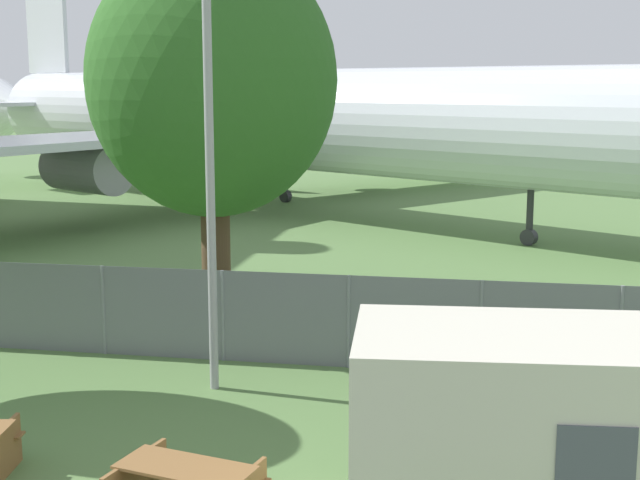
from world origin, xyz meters
TOP-DOWN VIEW (x-y plane):
  - perimeter_fence at (0.00, 10.62)m, footprint 56.07×0.07m
  - airplane at (-4.16, 31.88)m, footprint 42.30×35.20m
  - portable_cabin at (5.59, 4.37)m, footprint 4.24×2.73m
  - tree_left_of_cabin at (-0.77, 12.74)m, footprint 5.41×5.41m
  - light_mast at (0.30, 8.98)m, footprint 0.44×0.44m

SIDE VIEW (x-z plane):
  - perimeter_fence at x=0.00m, z-range 0.00..1.86m
  - portable_cabin at x=5.59m, z-range 0.00..2.61m
  - airplane at x=-4.16m, z-range -2.21..10.17m
  - light_mast at x=0.30m, z-range 0.90..10.13m
  - tree_left_of_cabin at x=-0.77m, z-range 1.28..9.86m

